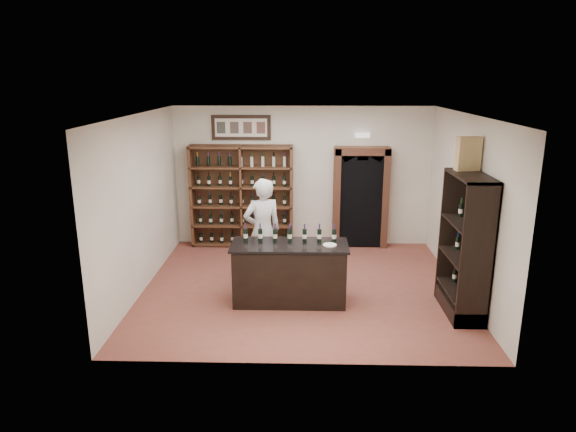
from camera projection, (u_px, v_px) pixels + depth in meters
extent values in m
plane|color=brown|center=(302.00, 287.00, 9.06)|extent=(5.50, 5.50, 0.00)
plane|color=white|center=(303.00, 115.00, 8.27)|extent=(5.50, 5.50, 0.00)
cube|color=white|center=(302.00, 177.00, 11.07)|extent=(5.50, 0.04, 3.00)
cube|color=white|center=(141.00, 204.00, 8.74)|extent=(0.04, 5.00, 3.00)
cube|color=white|center=(466.00, 206.00, 8.59)|extent=(0.04, 5.00, 3.00)
cube|color=#572F1D|center=(243.00, 195.00, 11.18)|extent=(2.20, 0.02, 2.20)
cube|color=#572F1D|center=(192.00, 196.00, 11.04)|extent=(0.06, 0.38, 2.20)
cube|color=#572F1D|center=(292.00, 197.00, 10.98)|extent=(0.06, 0.38, 2.20)
cube|color=#572F1D|center=(242.00, 196.00, 11.01)|extent=(0.04, 0.38, 2.20)
cube|color=#572F1D|center=(243.00, 243.00, 11.29)|extent=(2.18, 0.38, 0.04)
cube|color=#572F1D|center=(242.00, 225.00, 11.18)|extent=(2.18, 0.38, 0.04)
cube|color=#572F1D|center=(242.00, 206.00, 11.07)|extent=(2.18, 0.38, 0.03)
cube|color=#572F1D|center=(242.00, 187.00, 10.95)|extent=(2.18, 0.38, 0.04)
cube|color=#572F1D|center=(241.00, 167.00, 10.84)|extent=(2.18, 0.38, 0.04)
cube|color=#572F1D|center=(241.00, 147.00, 10.73)|extent=(2.18, 0.38, 0.04)
cube|color=black|center=(241.00, 128.00, 10.80)|extent=(1.25, 0.04, 0.52)
cube|color=black|center=(360.00, 199.00, 11.00)|extent=(0.97, 0.29, 2.05)
cube|color=brown|center=(336.00, 198.00, 10.99)|extent=(0.14, 0.35, 2.15)
cube|color=brown|center=(385.00, 198.00, 10.96)|extent=(0.14, 0.35, 2.15)
cube|color=brown|center=(362.00, 151.00, 10.70)|extent=(1.15, 0.35, 0.16)
cube|color=white|center=(362.00, 135.00, 10.72)|extent=(0.30, 0.10, 0.10)
cube|color=black|center=(290.00, 275.00, 8.36)|extent=(1.80, 0.70, 0.94)
cube|color=black|center=(290.00, 245.00, 8.23)|extent=(1.88, 0.78, 0.04)
cylinder|color=black|center=(246.00, 235.00, 8.34)|extent=(0.07, 0.07, 0.21)
cylinder|color=silver|center=(246.00, 236.00, 8.35)|extent=(0.07, 0.07, 0.07)
cylinder|color=#412667|center=(245.00, 226.00, 8.30)|extent=(0.03, 0.03, 0.09)
cylinder|color=black|center=(260.00, 235.00, 8.34)|extent=(0.07, 0.07, 0.21)
cylinder|color=silver|center=(260.00, 236.00, 8.34)|extent=(0.07, 0.07, 0.07)
cylinder|color=#412667|center=(260.00, 226.00, 8.30)|extent=(0.03, 0.03, 0.09)
cylinder|color=black|center=(275.00, 235.00, 8.33)|extent=(0.07, 0.07, 0.21)
cylinder|color=silver|center=(275.00, 236.00, 8.33)|extent=(0.07, 0.07, 0.07)
cylinder|color=#412667|center=(275.00, 226.00, 8.29)|extent=(0.03, 0.03, 0.09)
cylinder|color=black|center=(290.00, 235.00, 8.32)|extent=(0.07, 0.07, 0.21)
cylinder|color=silver|center=(290.00, 236.00, 8.33)|extent=(0.07, 0.07, 0.07)
cylinder|color=#412667|center=(290.00, 226.00, 8.28)|extent=(0.03, 0.03, 0.09)
cylinder|color=black|center=(305.00, 235.00, 8.32)|extent=(0.07, 0.07, 0.21)
cylinder|color=silver|center=(305.00, 236.00, 8.32)|extent=(0.07, 0.07, 0.07)
cylinder|color=#412667|center=(305.00, 226.00, 8.28)|extent=(0.03, 0.03, 0.09)
cylinder|color=black|center=(319.00, 235.00, 8.31)|extent=(0.07, 0.07, 0.21)
cylinder|color=silver|center=(319.00, 236.00, 8.31)|extent=(0.07, 0.07, 0.07)
cylinder|color=#412667|center=(319.00, 227.00, 8.27)|extent=(0.03, 0.03, 0.09)
cylinder|color=black|center=(334.00, 236.00, 8.30)|extent=(0.07, 0.07, 0.21)
cylinder|color=silver|center=(334.00, 236.00, 8.31)|extent=(0.07, 0.07, 0.07)
cylinder|color=#412667|center=(334.00, 227.00, 8.26)|extent=(0.03, 0.03, 0.09)
cube|color=black|center=(480.00, 246.00, 7.83)|extent=(0.02, 1.20, 2.20)
cube|color=black|center=(477.00, 259.00, 7.27)|extent=(0.48, 0.04, 2.20)
cube|color=black|center=(454.00, 234.00, 8.39)|extent=(0.48, 0.04, 2.20)
cube|color=black|center=(472.00, 176.00, 7.55)|extent=(0.48, 1.20, 0.04)
cube|color=black|center=(459.00, 304.00, 8.09)|extent=(0.48, 1.20, 0.24)
cube|color=black|center=(460.00, 291.00, 8.03)|extent=(0.48, 1.16, 0.03)
cube|color=black|center=(464.00, 258.00, 7.89)|extent=(0.48, 1.16, 0.03)
cube|color=black|center=(467.00, 224.00, 7.74)|extent=(0.48, 1.16, 0.03)
imported|color=silver|center=(263.00, 231.00, 9.07)|extent=(0.82, 0.70, 1.90)
cylinder|color=silver|center=(330.00, 245.00, 8.14)|extent=(0.22, 0.22, 0.02)
cube|color=tan|center=(468.00, 154.00, 7.81)|extent=(0.39, 0.21, 0.51)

